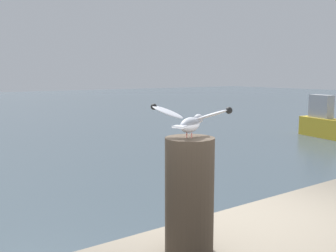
# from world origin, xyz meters

# --- Properties ---
(mooring_post) EXTENTS (0.33, 0.33, 0.80)m
(mooring_post) POSITION_xyz_m (-0.63, -0.46, 2.01)
(mooring_post) COLOR #382D23
(mooring_post) RESTS_ON harbor_quay
(seagull) EXTENTS (0.38, 0.56, 0.22)m
(seagull) POSITION_xyz_m (-0.63, -0.46, 2.52)
(seagull) COLOR #C66C60
(seagull) RESTS_ON mooring_post
(boat_yellow) EXTENTS (1.22, 3.47, 1.88)m
(boat_yellow) POSITION_xyz_m (13.28, 7.09, 0.62)
(boat_yellow) COLOR yellow
(boat_yellow) RESTS_ON ground_plane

